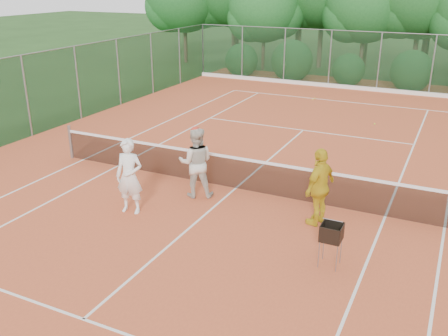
# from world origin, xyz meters

# --- Properties ---
(ground) EXTENTS (120.00, 120.00, 0.00)m
(ground) POSITION_xyz_m (0.00, 0.00, 0.00)
(ground) COLOR #1F4017
(ground) RESTS_ON ground
(clay_court) EXTENTS (18.00, 36.00, 0.02)m
(clay_court) POSITION_xyz_m (0.00, 0.00, 0.01)
(clay_court) COLOR #C9562E
(clay_court) RESTS_ON ground
(tennis_net) EXTENTS (11.97, 0.10, 1.10)m
(tennis_net) POSITION_xyz_m (0.00, 0.00, 0.53)
(tennis_net) COLOR gray
(tennis_net) RESTS_ON clay_court
(player_white) EXTENTS (0.77, 0.58, 1.93)m
(player_white) POSITION_xyz_m (-1.77, -2.48, 0.98)
(player_white) COLOR white
(player_white) RESTS_ON clay_court
(player_center_grp) EXTENTS (1.16, 1.06, 1.96)m
(player_center_grp) POSITION_xyz_m (-0.76, -0.89, 0.99)
(player_center_grp) COLOR beige
(player_center_grp) RESTS_ON clay_court
(player_yellow) EXTENTS (0.76, 1.21, 1.92)m
(player_yellow) POSITION_xyz_m (2.67, -1.05, 0.98)
(player_yellow) COLOR gold
(player_yellow) RESTS_ON clay_court
(ball_hopper) EXTENTS (0.41, 0.41, 0.94)m
(ball_hopper) POSITION_xyz_m (3.42, -2.79, 0.77)
(ball_hopper) COLOR gray
(ball_hopper) RESTS_ON clay_court
(stray_ball_a) EXTENTS (0.07, 0.07, 0.07)m
(stray_ball_a) POSITION_xyz_m (-1.09, 11.80, 0.05)
(stray_ball_a) COLOR #C1D331
(stray_ball_a) RESTS_ON clay_court
(stray_ball_b) EXTENTS (0.07, 0.07, 0.07)m
(stray_ball_b) POSITION_xyz_m (-1.12, 11.51, 0.05)
(stray_ball_b) COLOR yellow
(stray_ball_b) RESTS_ON clay_court
(stray_ball_c) EXTENTS (0.07, 0.07, 0.07)m
(stray_ball_c) POSITION_xyz_m (2.37, 8.42, 0.05)
(stray_ball_c) COLOR #AAC72E
(stray_ball_c) RESTS_ON clay_court
(court_markings) EXTENTS (11.03, 23.83, 0.01)m
(court_markings) POSITION_xyz_m (0.00, 0.00, 0.02)
(court_markings) COLOR white
(court_markings) RESTS_ON clay_court
(fence_back) EXTENTS (18.07, 0.07, 3.00)m
(fence_back) POSITION_xyz_m (0.00, 15.00, 1.52)
(fence_back) COLOR #19381E
(fence_back) RESTS_ON clay_court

